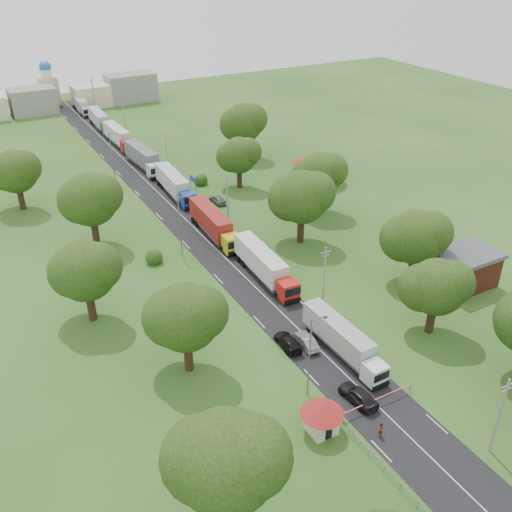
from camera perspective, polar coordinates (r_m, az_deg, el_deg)
ground at (r=79.23m, az=0.46°, el=-3.65°), size 260.00×260.00×0.00m
road at (r=94.81m, az=-5.49°, el=2.13°), size 8.00×200.00×0.04m
boom_barrier at (r=62.06m, az=11.11°, el=-14.29°), size 9.22×0.35×1.18m
guard_booth at (r=58.41m, az=6.61°, el=-15.49°), size 4.40×4.40×3.45m
guard_rail at (r=56.18m, az=14.77°, el=-22.23°), size 0.10×17.00×1.70m
info_sign at (r=108.00m, az=-6.32°, el=7.35°), size 0.12×3.10×4.10m
pole_0 at (r=58.89m, az=23.17°, el=-14.43°), size 1.60×0.24×9.00m
pole_1 at (r=74.34m, az=6.84°, el=-2.05°), size 1.60×0.24×9.00m
pole_2 at (r=95.67m, az=-2.85°, el=5.61°), size 1.60×0.24×9.00m
pole_3 at (r=119.79m, az=-8.95°, el=10.27°), size 1.60×0.24×9.00m
pole_4 at (r=145.30m, az=-13.04°, el=13.28°), size 1.60×0.24×9.00m
pole_5 at (r=171.59m, az=-15.96°, el=15.33°), size 1.60×0.24×9.00m
lamp_0 at (r=59.97m, az=5.50°, el=-9.66°), size 2.03×0.22×10.00m
lamp_1 at (r=86.40m, az=-7.54°, el=3.28°), size 2.03×0.22×10.00m
lamp_2 at (r=117.40m, az=-14.16°, el=9.79°), size 2.03×0.22×10.00m
tree_2 at (r=71.56m, az=17.54°, el=-2.91°), size 8.00×8.00×10.10m
tree_3 at (r=81.07m, az=15.70°, el=1.87°), size 8.80×8.80×11.07m
tree_4 at (r=89.22m, az=4.56°, el=5.95°), size 9.60×9.60×12.05m
tree_5 at (r=100.29m, az=6.39°, el=8.18°), size 8.80×8.80×11.07m
tree_6 at (r=110.70m, az=-1.74°, el=10.06°), size 8.00×8.00×10.10m
tree_7 at (r=126.98m, az=-1.27°, el=13.21°), size 9.60×9.60×12.05m
tree_9 at (r=46.82m, az=-3.10°, el=-19.68°), size 9.60×9.60×12.05m
tree_10 at (r=62.50m, az=-7.12°, el=-6.02°), size 8.80×8.80×11.07m
tree_11 at (r=73.27m, az=-16.75°, el=-1.39°), size 8.80×8.80×11.07m
tree_12 at (r=91.70m, az=-16.27°, el=5.49°), size 9.60×9.60×12.05m
tree_13 at (r=109.38m, az=-22.96°, el=7.83°), size 8.80×8.80×11.07m
house_brick at (r=84.82m, az=20.14°, el=-1.15°), size 8.60×6.60×5.20m
house_cream at (r=114.94m, az=6.23°, el=9.08°), size 10.08×10.08×5.80m
distant_town at (r=175.62m, az=-17.90°, el=14.96°), size 52.00×8.00×8.00m
church at (r=182.08m, az=-20.06°, el=15.71°), size 5.00×5.00×12.30m
truck_0 at (r=68.00m, az=8.66°, el=-8.27°), size 2.61×13.82×3.83m
truck_1 at (r=81.29m, az=0.80°, el=-0.87°), size 3.14×15.25×4.22m
truck_2 at (r=93.33m, az=-4.30°, el=3.29°), size 3.23×15.50×4.28m
truck_3 at (r=109.44m, az=-8.18°, el=7.11°), size 3.27×15.46×4.27m
truck_4 at (r=124.32m, az=-11.23°, el=9.61°), size 3.44×15.69×4.33m
truck_5 at (r=140.12m, az=-13.61°, el=11.57°), size 3.01×15.12×4.18m
truck_6 at (r=154.77m, az=-15.36°, el=13.00°), size 2.95×14.97×4.14m
truck_7 at (r=171.50m, az=-17.09°, el=14.25°), size 3.01×13.95×3.85m
car_lane_front at (r=62.88m, az=10.19°, el=-13.56°), size 2.38×5.01×1.65m
car_lane_mid at (r=69.43m, az=5.08°, el=-8.50°), size 1.98×4.36×1.39m
car_lane_rear at (r=69.20m, az=3.22°, el=-8.57°), size 2.22×4.84×1.37m
car_verge_near at (r=88.62m, az=0.38°, el=0.82°), size 3.66×6.29×1.65m
car_verge_far at (r=105.91m, az=-3.87°, el=5.68°), size 1.92×4.43×1.49m
pedestrian_near at (r=59.72m, az=12.39°, el=-16.67°), size 0.74×0.66×1.69m
pedestrian_booth at (r=60.78m, az=8.09°, el=-15.15°), size 0.79×0.94×1.71m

